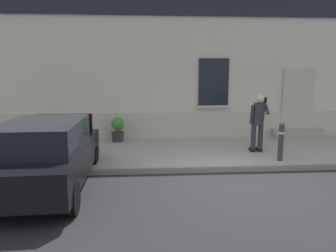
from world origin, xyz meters
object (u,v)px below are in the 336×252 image
Objects in this scene: person_on_phone at (258,119)px; bollard_near_person at (281,140)px; planter_cream at (41,131)px; planter_charcoal at (118,129)px; hatchback_car_black at (46,153)px.

bollard_near_person is at bearing -57.82° from person_on_phone.
bollard_near_person is 0.60× the size of person_on_phone.
planter_cream is 2.55m from planter_charcoal.
planter_charcoal is at bearing 171.85° from person_on_phone.
planter_charcoal is (2.53, 0.24, 0.00)m from planter_cream.
hatchback_car_black is at bearing -167.95° from bollard_near_person.
planter_cream is (-1.37, 3.74, -0.18)m from hatchback_car_black.
hatchback_car_black is 3.94× the size of bollard_near_person.
person_on_phone is 2.03× the size of planter_cream.
planter_charcoal is at bearing 5.42° from planter_cream.
planter_charcoal is (-4.64, 2.74, -0.11)m from bollard_near_person.
bollard_near_person is at bearing -19.21° from planter_cream.
hatchback_car_black is at bearing -69.87° from planter_cream.
person_on_phone is at bearing 21.60° from hatchback_car_black.
bollard_near_person is 5.39m from planter_charcoal.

